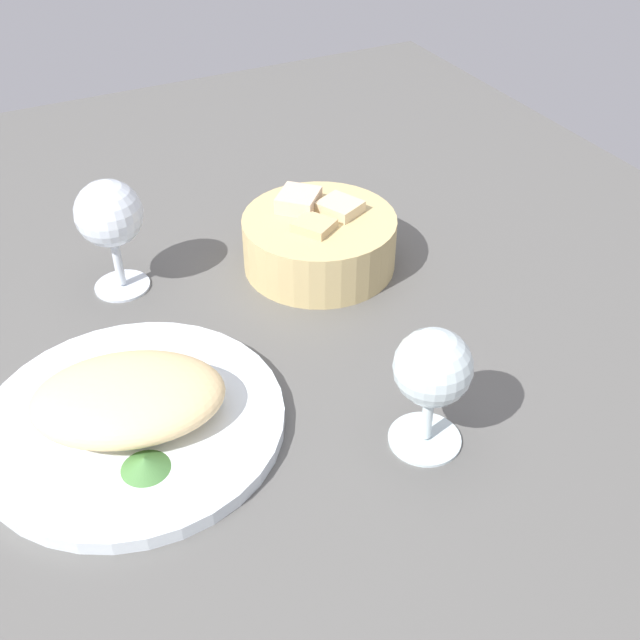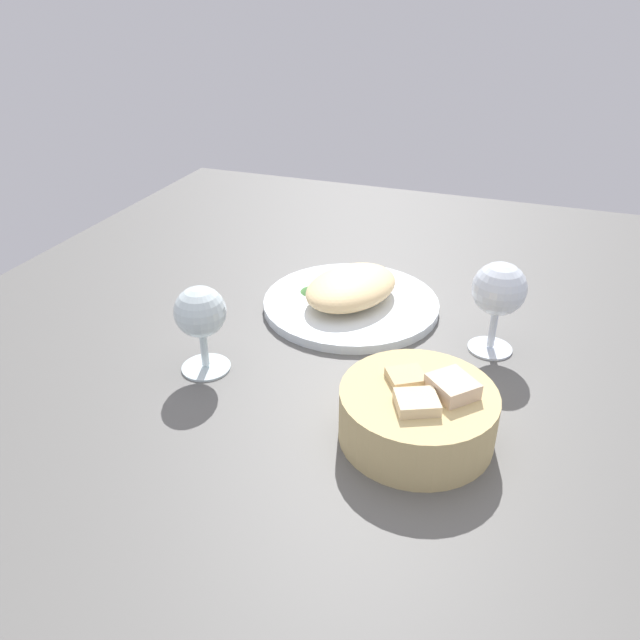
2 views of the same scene
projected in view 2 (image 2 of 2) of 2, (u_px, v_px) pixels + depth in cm
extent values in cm
cube|color=#585754|center=(391.00, 350.00, 88.44)|extent=(140.00, 140.00, 2.00)
cylinder|color=white|center=(351.00, 304.00, 97.07)|extent=(27.53, 27.53, 1.40)
ellipsoid|color=#F2CF91|center=(351.00, 287.00, 95.60)|extent=(20.05, 16.77, 4.53)
cone|color=#467D3C|center=(313.00, 288.00, 98.89)|extent=(4.23, 4.23, 1.23)
cylinder|color=tan|center=(417.00, 415.00, 69.12)|extent=(17.63, 17.63, 6.29)
cube|color=beige|center=(416.00, 414.00, 65.68)|extent=(5.47, 5.68, 4.42)
cube|color=beige|center=(451.00, 397.00, 67.65)|extent=(6.42, 6.43, 4.78)
cube|color=tan|center=(405.00, 388.00, 69.88)|extent=(5.20, 5.33, 4.02)
cylinder|color=silver|center=(206.00, 366.00, 82.54)|extent=(6.56, 6.56, 0.60)
cylinder|color=silver|center=(204.00, 350.00, 81.22)|extent=(1.00, 1.00, 4.71)
sphere|color=silver|center=(200.00, 312.00, 78.37)|extent=(6.75, 6.75, 6.75)
cylinder|color=silver|center=(490.00, 347.00, 86.69)|extent=(6.18, 6.18, 0.60)
cylinder|color=silver|center=(493.00, 329.00, 85.23)|extent=(1.00, 1.00, 5.29)
sphere|color=silver|center=(499.00, 289.00, 82.09)|extent=(7.32, 7.32, 7.32)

